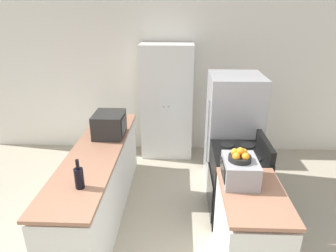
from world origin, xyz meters
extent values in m
cube|color=silver|center=(0.00, 3.40, 1.30)|extent=(7.00, 0.06, 2.60)
cube|color=silver|center=(-0.86, 1.40, 0.42)|extent=(0.58, 2.55, 0.83)
cube|color=#9E6B51|center=(-0.86, 1.40, 0.89)|extent=(0.60, 2.60, 0.04)
cube|color=silver|center=(0.86, 0.58, 0.42)|extent=(0.58, 0.93, 0.83)
cube|color=#9E6B51|center=(0.86, 0.58, 0.89)|extent=(0.60, 0.95, 0.04)
cube|color=silver|center=(-0.07, 3.12, 0.98)|extent=(0.87, 0.47, 1.96)
sphere|color=#B2B2B7|center=(-0.11, 2.87, 0.98)|extent=(0.03, 0.03, 0.03)
sphere|color=#B2B2B7|center=(-0.03, 2.87, 0.98)|extent=(0.03, 0.03, 0.03)
cube|color=black|center=(0.88, 1.42, 0.45)|extent=(0.64, 0.71, 0.90)
cube|color=black|center=(0.55, 1.42, 0.34)|extent=(0.02, 0.62, 0.50)
cube|color=black|center=(1.17, 1.42, 0.98)|extent=(0.06, 0.67, 0.16)
cylinder|color=black|center=(0.75, 1.26, 0.91)|extent=(0.17, 0.17, 0.01)
cylinder|color=black|center=(0.75, 1.59, 0.91)|extent=(0.17, 0.17, 0.01)
cylinder|color=black|center=(1.01, 1.26, 0.91)|extent=(0.17, 0.17, 0.01)
cylinder|color=black|center=(1.01, 1.59, 0.91)|extent=(0.17, 0.17, 0.01)
cube|color=#A3A3A8|center=(0.92, 2.20, 0.83)|extent=(0.72, 0.76, 1.66)
cylinder|color=gray|center=(0.54, 1.99, 0.91)|extent=(0.02, 0.02, 0.91)
cube|color=black|center=(-0.78, 1.85, 1.06)|extent=(0.39, 0.45, 0.31)
cube|color=black|center=(-0.58, 1.82, 1.06)|extent=(0.01, 0.28, 0.22)
cylinder|color=black|center=(-0.79, 0.60, 1.01)|extent=(0.09, 0.09, 0.20)
cylinder|color=black|center=(-0.79, 0.60, 1.16)|extent=(0.03, 0.03, 0.10)
cube|color=#939399|center=(0.75, 0.78, 1.03)|extent=(0.32, 0.42, 0.24)
cube|color=black|center=(0.58, 0.78, 1.03)|extent=(0.01, 0.29, 0.15)
cylinder|color=black|center=(0.73, 0.76, 1.17)|extent=(0.22, 0.22, 0.05)
sphere|color=orange|center=(0.78, 0.80, 1.21)|extent=(0.07, 0.07, 0.07)
sphere|color=orange|center=(0.69, 0.80, 1.21)|extent=(0.07, 0.07, 0.07)
sphere|color=orange|center=(0.69, 0.71, 1.21)|extent=(0.07, 0.07, 0.07)
sphere|color=orange|center=(0.78, 0.71, 1.21)|extent=(0.07, 0.07, 0.07)
sphere|color=orange|center=(0.73, 0.76, 1.25)|extent=(0.07, 0.07, 0.07)
camera|label=1|loc=(0.15, -1.81, 2.53)|focal=32.00mm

